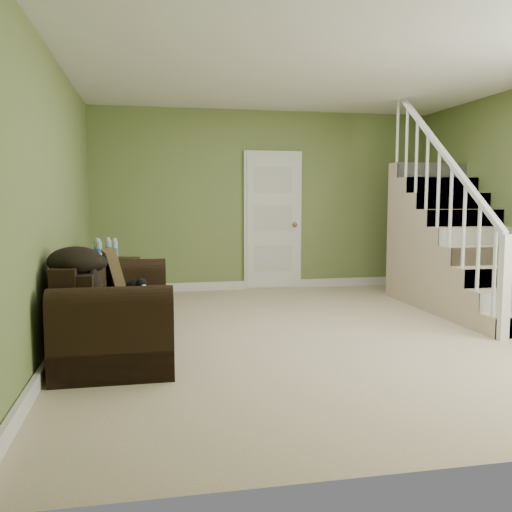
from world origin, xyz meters
name	(u,v)px	position (x,y,z in m)	size (l,w,h in m)	color
floor	(323,332)	(0.00, 0.00, 0.00)	(5.00, 5.50, 0.01)	tan
ceiling	(327,64)	(0.00, 0.00, 2.60)	(5.00, 5.50, 0.01)	white
wall_back	(266,201)	(0.00, 2.75, 1.30)	(5.00, 0.04, 2.60)	olive
wall_front	(509,204)	(0.00, -2.75, 1.30)	(5.00, 0.04, 2.60)	olive
wall_left	(55,202)	(-2.50, 0.00, 1.30)	(0.04, 5.50, 2.60)	olive
baseboard_back	(266,284)	(0.00, 2.72, 0.06)	(5.00, 0.04, 0.12)	white
baseboard_left	(64,339)	(-2.47, 0.00, 0.06)	(0.04, 5.50, 0.12)	white
door	(273,221)	(0.10, 2.71, 1.01)	(0.86, 0.12, 2.02)	white
staircase	(454,255)	(1.99, 0.97, 0.64)	(1.00, 2.51, 2.82)	tan
sofa	(113,314)	(-2.01, -0.18, 0.31)	(0.89, 2.05, 0.81)	black
side_table	(109,288)	(-2.14, 1.08, 0.34)	(0.69, 0.69, 0.89)	black
cat	(135,288)	(-1.82, -0.07, 0.52)	(0.28, 0.41, 0.20)	black
banana	(123,305)	(-1.91, -0.62, 0.47)	(0.05, 0.18, 0.05)	yellow
throw_pillow	(114,269)	(-2.05, 0.54, 0.62)	(0.10, 0.41, 0.41)	#513B20
throw_blanket	(75,261)	(-2.27, -0.64, 0.84)	(0.41, 0.54, 0.22)	black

